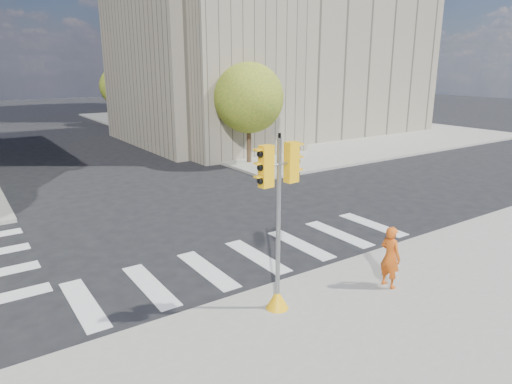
% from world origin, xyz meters
% --- Properties ---
extents(ground, '(160.00, 160.00, 0.00)m').
position_xyz_m(ground, '(0.00, 0.00, 0.00)').
color(ground, black).
rests_on(ground, ground).
extents(sidewalk_far_right, '(28.00, 40.00, 0.15)m').
position_xyz_m(sidewalk_far_right, '(20.00, 26.00, 0.07)').
color(sidewalk_far_right, gray).
rests_on(sidewalk_far_right, ground).
extents(civic_building, '(26.00, 16.00, 19.39)m').
position_xyz_m(civic_building, '(15.59, 19.12, 7.26)').
color(civic_building, gray).
rests_on(civic_building, ground).
extents(tree_re_near, '(4.20, 4.20, 6.16)m').
position_xyz_m(tree_re_near, '(7.50, 10.00, 4.05)').
color(tree_re_near, '#382616').
rests_on(tree_re_near, ground).
extents(tree_re_mid, '(4.60, 4.60, 6.66)m').
position_xyz_m(tree_re_mid, '(7.50, 22.00, 4.35)').
color(tree_re_mid, '#382616').
rests_on(tree_re_mid, ground).
extents(tree_re_far, '(4.00, 4.00, 5.88)m').
position_xyz_m(tree_re_far, '(7.50, 34.00, 3.87)').
color(tree_re_far, '#382616').
rests_on(tree_re_far, ground).
extents(lamp_near, '(0.35, 0.18, 8.11)m').
position_xyz_m(lamp_near, '(8.00, 14.00, 4.58)').
color(lamp_near, black).
rests_on(lamp_near, sidewalk_far_right).
extents(lamp_far, '(0.35, 0.18, 8.11)m').
position_xyz_m(lamp_far, '(8.00, 28.00, 4.58)').
color(lamp_far, black).
rests_on(lamp_far, sidewalk_far_right).
extents(traffic_signal, '(1.07, 0.56, 4.34)m').
position_xyz_m(traffic_signal, '(-1.63, -5.16, 1.98)').
color(traffic_signal, '#FCB10D').
rests_on(traffic_signal, sidewalk_near).
extents(photographer, '(0.41, 0.62, 1.71)m').
position_xyz_m(photographer, '(1.55, -5.92, 1.00)').
color(photographer, '#D65714').
rests_on(photographer, sidewalk_near).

